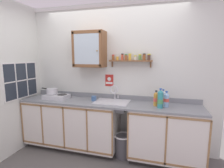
{
  "coord_description": "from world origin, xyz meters",
  "views": [
    {
      "loc": [
        0.87,
        -2.35,
        1.68
      ],
      "look_at": [
        0.06,
        0.49,
        1.21
      ],
      "focal_mm": 27.83,
      "sensor_mm": 36.0,
      "label": 1
    }
  ],
  "objects_px": {
    "warning_sign": "(109,80)",
    "trash_bin": "(123,145)",
    "bottle_water_blue_1": "(166,100)",
    "wall_cabinet": "(90,49)",
    "mug": "(94,98)",
    "bottle_juice_amber_2": "(156,99)",
    "sink": "(112,104)",
    "bottle_water_clear_0": "(163,98)",
    "saucepan": "(52,91)",
    "hot_plate_stove": "(57,97)",
    "bottle_detergent_teal_3": "(160,99)"
  },
  "relations": [
    {
      "from": "saucepan",
      "to": "trash_bin",
      "type": "bearing_deg",
      "value": -2.91
    },
    {
      "from": "hot_plate_stove",
      "to": "bottle_water_blue_1",
      "type": "bearing_deg",
      "value": 0.09
    },
    {
      "from": "bottle_water_blue_1",
      "to": "mug",
      "type": "distance_m",
      "value": 1.21
    },
    {
      "from": "bottle_water_clear_0",
      "to": "warning_sign",
      "type": "xyz_separation_m",
      "value": [
        -0.96,
        0.17,
        0.22
      ]
    },
    {
      "from": "hot_plate_stove",
      "to": "wall_cabinet",
      "type": "height_order",
      "value": "wall_cabinet"
    },
    {
      "from": "bottle_detergent_teal_3",
      "to": "mug",
      "type": "xyz_separation_m",
      "value": [
        -1.12,
        0.12,
        -0.09
      ]
    },
    {
      "from": "warning_sign",
      "to": "bottle_juice_amber_2",
      "type": "bearing_deg",
      "value": -18.22
    },
    {
      "from": "bottle_water_blue_1",
      "to": "mug",
      "type": "height_order",
      "value": "bottle_water_blue_1"
    },
    {
      "from": "bottle_water_clear_0",
      "to": "warning_sign",
      "type": "height_order",
      "value": "warning_sign"
    },
    {
      "from": "sink",
      "to": "wall_cabinet",
      "type": "bearing_deg",
      "value": 166.43
    },
    {
      "from": "bottle_water_blue_1",
      "to": "bottle_juice_amber_2",
      "type": "distance_m",
      "value": 0.15
    },
    {
      "from": "bottle_water_blue_1",
      "to": "wall_cabinet",
      "type": "bearing_deg",
      "value": 173.2
    },
    {
      "from": "hot_plate_stove",
      "to": "warning_sign",
      "type": "bearing_deg",
      "value": 17.91
    },
    {
      "from": "trash_bin",
      "to": "bottle_detergent_teal_3",
      "type": "bearing_deg",
      "value": -3.62
    },
    {
      "from": "hot_plate_stove",
      "to": "bottle_water_clear_0",
      "type": "relative_size",
      "value": 1.73
    },
    {
      "from": "bottle_juice_amber_2",
      "to": "trash_bin",
      "type": "xyz_separation_m",
      "value": [
        -0.51,
        -0.07,
        -0.82
      ]
    },
    {
      "from": "sink",
      "to": "wall_cabinet",
      "type": "relative_size",
      "value": 0.93
    },
    {
      "from": "mug",
      "to": "warning_sign",
      "type": "bearing_deg",
      "value": 52.28
    },
    {
      "from": "bottle_water_blue_1",
      "to": "mug",
      "type": "relative_size",
      "value": 2.3
    },
    {
      "from": "trash_bin",
      "to": "bottle_water_blue_1",
      "type": "bearing_deg",
      "value": 4.43
    },
    {
      "from": "hot_plate_stove",
      "to": "sink",
      "type": "bearing_deg",
      "value": 2.96
    },
    {
      "from": "mug",
      "to": "warning_sign",
      "type": "relative_size",
      "value": 0.5
    },
    {
      "from": "hot_plate_stove",
      "to": "mug",
      "type": "height_order",
      "value": "mug"
    },
    {
      "from": "hot_plate_stove",
      "to": "mug",
      "type": "distance_m",
      "value": 0.72
    },
    {
      "from": "bottle_water_blue_1",
      "to": "trash_bin",
      "type": "bearing_deg",
      "value": -175.57
    },
    {
      "from": "bottle_water_clear_0",
      "to": "warning_sign",
      "type": "bearing_deg",
      "value": 170.09
    },
    {
      "from": "sink",
      "to": "bottle_water_clear_0",
      "type": "bearing_deg",
      "value": 5.32
    },
    {
      "from": "bottle_water_clear_0",
      "to": "trash_bin",
      "type": "distance_m",
      "value": 1.04
    },
    {
      "from": "bottle_juice_amber_2",
      "to": "wall_cabinet",
      "type": "relative_size",
      "value": 0.4
    },
    {
      "from": "mug",
      "to": "bottle_water_clear_0",
      "type": "bearing_deg",
      "value": 4.69
    },
    {
      "from": "bottle_water_blue_1",
      "to": "bottle_detergent_teal_3",
      "type": "xyz_separation_m",
      "value": [
        -0.09,
        -0.09,
        0.02
      ]
    },
    {
      "from": "wall_cabinet",
      "to": "hot_plate_stove",
      "type": "bearing_deg",
      "value": -165.2
    },
    {
      "from": "trash_bin",
      "to": "sink",
      "type": "bearing_deg",
      "value": 154.93
    },
    {
      "from": "bottle_water_blue_1",
      "to": "bottle_juice_amber_2",
      "type": "xyz_separation_m",
      "value": [
        -0.15,
        0.02,
        -0.0
      ]
    },
    {
      "from": "bottle_water_blue_1",
      "to": "bottle_detergent_teal_3",
      "type": "relative_size",
      "value": 0.82
    },
    {
      "from": "bottle_juice_amber_2",
      "to": "bottle_water_blue_1",
      "type": "bearing_deg",
      "value": -6.07
    },
    {
      "from": "hot_plate_stove",
      "to": "trash_bin",
      "type": "relative_size",
      "value": 1.12
    },
    {
      "from": "bottle_juice_amber_2",
      "to": "warning_sign",
      "type": "distance_m",
      "value": 0.92
    },
    {
      "from": "saucepan",
      "to": "bottle_juice_amber_2",
      "type": "distance_m",
      "value": 1.88
    },
    {
      "from": "saucepan",
      "to": "wall_cabinet",
      "type": "bearing_deg",
      "value": 10.97
    },
    {
      "from": "hot_plate_stove",
      "to": "bottle_juice_amber_2",
      "type": "bearing_deg",
      "value": 0.63
    },
    {
      "from": "bottle_juice_amber_2",
      "to": "warning_sign",
      "type": "xyz_separation_m",
      "value": [
        -0.85,
        0.28,
        0.22
      ]
    },
    {
      "from": "saucepan",
      "to": "bottle_water_blue_1",
      "type": "relative_size",
      "value": 1.56
    },
    {
      "from": "wall_cabinet",
      "to": "trash_bin",
      "type": "xyz_separation_m",
      "value": [
        0.66,
        -0.21,
        -1.6
      ]
    },
    {
      "from": "warning_sign",
      "to": "trash_bin",
      "type": "bearing_deg",
      "value": -45.46
    },
    {
      "from": "saucepan",
      "to": "wall_cabinet",
      "type": "relative_size",
      "value": 0.62
    },
    {
      "from": "sink",
      "to": "bottle_juice_amber_2",
      "type": "xyz_separation_m",
      "value": [
        0.73,
        -0.03,
        0.14
      ]
    },
    {
      "from": "saucepan",
      "to": "warning_sign",
      "type": "relative_size",
      "value": 1.81
    },
    {
      "from": "sink",
      "to": "bottle_water_clear_0",
      "type": "distance_m",
      "value": 0.85
    },
    {
      "from": "bottle_water_clear_0",
      "to": "bottle_detergent_teal_3",
      "type": "bearing_deg",
      "value": -101.1
    }
  ]
}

